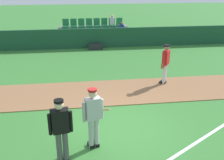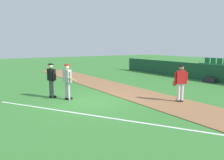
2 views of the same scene
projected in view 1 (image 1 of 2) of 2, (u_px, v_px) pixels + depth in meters
name	position (u px, v px, depth m)	size (l,w,h in m)	color
ground_plane	(119.00, 128.00, 8.23)	(80.00, 80.00, 0.00)	#387A33
infield_dirt_path	(108.00, 92.00, 10.76)	(28.00, 2.51, 0.03)	#936642
foul_line_chalk	(217.00, 130.00, 8.14)	(12.00, 0.10, 0.01)	white
dugout_fence	(95.00, 38.00, 17.31)	(20.00, 0.16, 1.28)	#19472D
stadium_bleachers	(94.00, 36.00, 18.70)	(5.00, 2.10, 1.90)	slate
batter_grey_jersey	(93.00, 116.00, 6.97)	(0.74, 0.69, 1.76)	#B2B2B2
umpire_home_plate	(61.00, 128.00, 6.37)	(0.58, 0.35, 1.76)	#4C4C4C
runner_red_jersey	(165.00, 63.00, 11.28)	(0.51, 0.55, 1.76)	silver
equipment_bag	(95.00, 47.00, 17.06)	(0.90, 0.36, 0.36)	#232328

